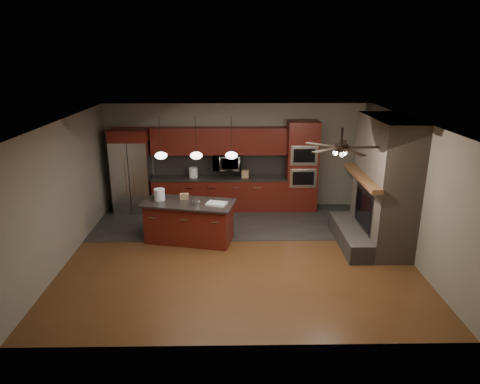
{
  "coord_description": "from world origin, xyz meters",
  "views": [
    {
      "loc": [
        -0.12,
        -8.21,
        4.05
      ],
      "look_at": [
        0.03,
        0.6,
        1.17
      ],
      "focal_mm": 32.0,
      "sensor_mm": 36.0,
      "label": 1
    }
  ],
  "objects_px": {
    "oven_tower": "(302,166)",
    "counter_box": "(245,174)",
    "paint_tray": "(217,204)",
    "microwave": "(227,162)",
    "refrigerator": "(132,171)",
    "white_bucket": "(159,194)",
    "paint_can": "(196,202)",
    "kitchen_island": "(189,221)",
    "counter_bucket": "(193,173)",
    "cardboard_box": "(184,196)"
  },
  "relations": [
    {
      "from": "kitchen_island",
      "to": "white_bucket",
      "type": "bearing_deg",
      "value": 178.52
    },
    {
      "from": "cardboard_box",
      "to": "counter_box",
      "type": "bearing_deg",
      "value": 47.78
    },
    {
      "from": "white_bucket",
      "to": "cardboard_box",
      "type": "distance_m",
      "value": 0.55
    },
    {
      "from": "cardboard_box",
      "to": "paint_can",
      "type": "bearing_deg",
      "value": -54.88
    },
    {
      "from": "paint_can",
      "to": "microwave",
      "type": "bearing_deg",
      "value": 74.04
    },
    {
      "from": "paint_tray",
      "to": "refrigerator",
      "type": "bearing_deg",
      "value": 155.1
    },
    {
      "from": "paint_tray",
      "to": "cardboard_box",
      "type": "bearing_deg",
      "value": 170.59
    },
    {
      "from": "kitchen_island",
      "to": "paint_tray",
      "type": "xyz_separation_m",
      "value": [
        0.63,
        -0.16,
        0.48
      ]
    },
    {
      "from": "kitchen_island",
      "to": "counter_bucket",
      "type": "distance_m",
      "value": 2.12
    },
    {
      "from": "refrigerator",
      "to": "paint_can",
      "type": "height_order",
      "value": "refrigerator"
    },
    {
      "from": "refrigerator",
      "to": "white_bucket",
      "type": "height_order",
      "value": "refrigerator"
    },
    {
      "from": "counter_bucket",
      "to": "paint_tray",
      "type": "bearing_deg",
      "value": -72.55
    },
    {
      "from": "paint_can",
      "to": "counter_bucket",
      "type": "xyz_separation_m",
      "value": [
        -0.25,
        2.19,
        0.06
      ]
    },
    {
      "from": "refrigerator",
      "to": "kitchen_island",
      "type": "relative_size",
      "value": 1.02
    },
    {
      "from": "refrigerator",
      "to": "counter_box",
      "type": "relative_size",
      "value": 10.99
    },
    {
      "from": "paint_tray",
      "to": "counter_box",
      "type": "bearing_deg",
      "value": 90.35
    },
    {
      "from": "kitchen_island",
      "to": "microwave",
      "type": "bearing_deg",
      "value": 80.61
    },
    {
      "from": "microwave",
      "to": "refrigerator",
      "type": "bearing_deg",
      "value": -176.98
    },
    {
      "from": "microwave",
      "to": "kitchen_island",
      "type": "relative_size",
      "value": 0.34
    },
    {
      "from": "microwave",
      "to": "paint_can",
      "type": "bearing_deg",
      "value": -105.96
    },
    {
      "from": "paint_tray",
      "to": "counter_bucket",
      "type": "relative_size",
      "value": 1.6
    },
    {
      "from": "cardboard_box",
      "to": "counter_box",
      "type": "relative_size",
      "value": 0.95
    },
    {
      "from": "paint_tray",
      "to": "microwave",
      "type": "bearing_deg",
      "value": 102.82
    },
    {
      "from": "refrigerator",
      "to": "paint_tray",
      "type": "relative_size",
      "value": 5.3
    },
    {
      "from": "cardboard_box",
      "to": "counter_bucket",
      "type": "relative_size",
      "value": 0.73
    },
    {
      "from": "refrigerator",
      "to": "paint_can",
      "type": "relative_size",
      "value": 13.83
    },
    {
      "from": "microwave",
      "to": "kitchen_island",
      "type": "height_order",
      "value": "microwave"
    },
    {
      "from": "kitchen_island",
      "to": "counter_box",
      "type": "height_order",
      "value": "counter_box"
    },
    {
      "from": "paint_can",
      "to": "cardboard_box",
      "type": "distance_m",
      "value": 0.48
    },
    {
      "from": "white_bucket",
      "to": "paint_can",
      "type": "bearing_deg",
      "value": -20.44
    },
    {
      "from": "refrigerator",
      "to": "counter_box",
      "type": "xyz_separation_m",
      "value": [
        2.97,
        0.03,
        -0.1
      ]
    },
    {
      "from": "white_bucket",
      "to": "counter_bucket",
      "type": "xyz_separation_m",
      "value": [
        0.59,
        1.88,
        -0.02
      ]
    },
    {
      "from": "counter_bucket",
      "to": "refrigerator",
      "type": "bearing_deg",
      "value": -177.08
    },
    {
      "from": "paint_tray",
      "to": "counter_box",
      "type": "xyz_separation_m",
      "value": [
        0.68,
        2.15,
        0.06
      ]
    },
    {
      "from": "oven_tower",
      "to": "refrigerator",
      "type": "bearing_deg",
      "value": -179.05
    },
    {
      "from": "oven_tower",
      "to": "counter_box",
      "type": "relative_size",
      "value": 11.87
    },
    {
      "from": "white_bucket",
      "to": "counter_bucket",
      "type": "distance_m",
      "value": 1.97
    },
    {
      "from": "oven_tower",
      "to": "microwave",
      "type": "xyz_separation_m",
      "value": [
        -1.98,
        0.06,
        0.11
      ]
    },
    {
      "from": "refrigerator",
      "to": "cardboard_box",
      "type": "height_order",
      "value": "refrigerator"
    },
    {
      "from": "refrigerator",
      "to": "counter_bucket",
      "type": "xyz_separation_m",
      "value": [
        1.59,
        0.08,
        -0.07
      ]
    },
    {
      "from": "oven_tower",
      "to": "counter_bucket",
      "type": "distance_m",
      "value": 2.87
    },
    {
      "from": "kitchen_island",
      "to": "white_bucket",
      "type": "distance_m",
      "value": 0.89
    },
    {
      "from": "oven_tower",
      "to": "counter_box",
      "type": "height_order",
      "value": "oven_tower"
    },
    {
      "from": "kitchen_island",
      "to": "counter_bucket",
      "type": "xyz_separation_m",
      "value": [
        -0.07,
        2.04,
        0.56
      ]
    },
    {
      "from": "microwave",
      "to": "kitchen_island",
      "type": "bearing_deg",
      "value": -111.62
    },
    {
      "from": "white_bucket",
      "to": "oven_tower",
      "type": "bearing_deg",
      "value": 28.44
    },
    {
      "from": "oven_tower",
      "to": "microwave",
      "type": "distance_m",
      "value": 1.98
    },
    {
      "from": "paint_can",
      "to": "counter_box",
      "type": "relative_size",
      "value": 0.79
    },
    {
      "from": "paint_tray",
      "to": "paint_can",
      "type": "bearing_deg",
      "value": -163.19
    },
    {
      "from": "kitchen_island",
      "to": "paint_tray",
      "type": "relative_size",
      "value": 5.18
    }
  ]
}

